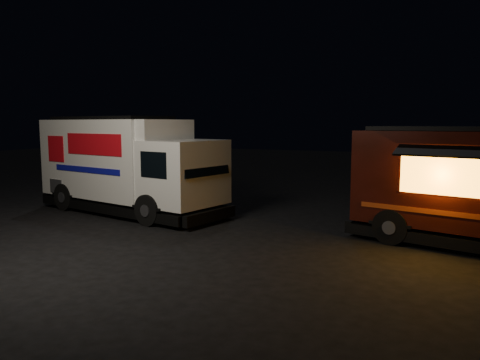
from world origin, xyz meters
name	(u,v)px	position (x,y,z in m)	size (l,w,h in m)	color
ground	(193,239)	(0.00, 0.00, 0.00)	(80.00, 80.00, 0.00)	black
white_truck	(130,165)	(-3.82, 2.28, 1.64)	(7.24, 2.47, 3.28)	white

